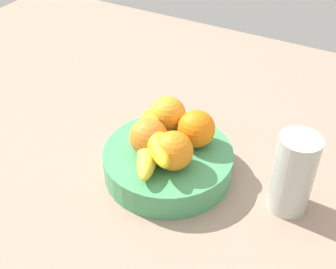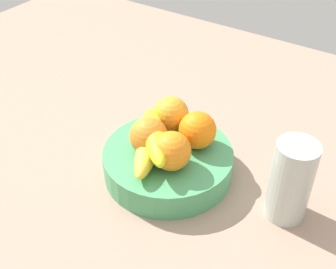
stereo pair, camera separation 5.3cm
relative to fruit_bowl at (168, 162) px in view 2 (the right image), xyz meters
The scene contains 8 objects.
ground_plane 5.52cm from the fruit_bowl, 146.64° to the right, with size 180.00×140.00×3.00cm, color gray.
fruit_bowl is the anchor object (origin of this frame).
orange_front_left 8.60cm from the fruit_bowl, 52.43° to the left, with size 7.19×7.19×7.19cm, color orange.
orange_front_right 9.47cm from the fruit_bowl, 119.54° to the left, with size 7.19×7.19×7.19cm, color orange.
orange_center 7.51cm from the fruit_bowl, 144.30° to the right, with size 7.19×7.19×7.19cm, color orange.
orange_back_left 7.62cm from the fruit_bowl, 48.03° to the right, with size 7.19×7.19×7.19cm, color orange.
banana_bunch 6.66cm from the fruit_bowl, 126.29° to the right, with size 14.42×17.13×6.20cm.
thermos_tumbler 23.65cm from the fruit_bowl, ahead, with size 7.15×7.15×15.38cm, color #B5BCB2.
Camera 2 is at (38.42, -50.59, 58.54)cm, focal length 46.61 mm.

